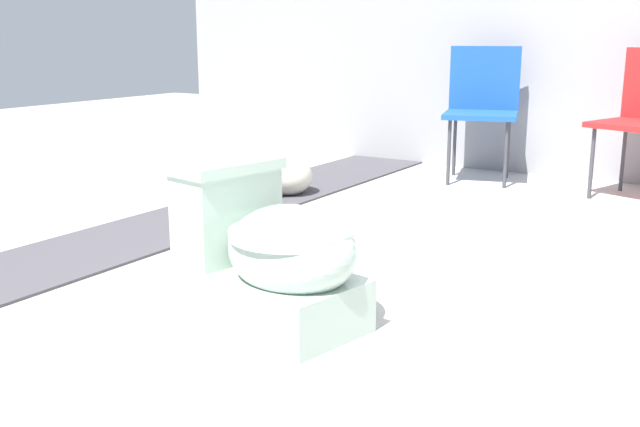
{
  "coord_description": "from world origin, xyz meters",
  "views": [
    {
      "loc": [
        1.29,
        -1.9,
        0.91
      ],
      "look_at": [
        -0.06,
        0.25,
        0.3
      ],
      "focal_mm": 42.0,
      "sensor_mm": 36.0,
      "label": 1
    }
  ],
  "objects_px": {
    "boulder_near": "(259,176)",
    "boulder_far": "(286,175)",
    "folding_chair_left": "(483,99)",
    "toilet": "(271,257)"
  },
  "relations": [
    {
      "from": "toilet",
      "to": "boulder_far",
      "type": "bearing_deg",
      "value": 134.68
    },
    {
      "from": "boulder_near",
      "to": "boulder_far",
      "type": "xyz_separation_m",
      "value": [
        0.1,
        0.12,
        -0.0
      ]
    },
    {
      "from": "toilet",
      "to": "boulder_far",
      "type": "relative_size",
      "value": 2.19
    },
    {
      "from": "boulder_far",
      "to": "folding_chair_left",
      "type": "bearing_deg",
      "value": 54.78
    },
    {
      "from": "folding_chair_left",
      "to": "boulder_near",
      "type": "bearing_deg",
      "value": -52.16
    },
    {
      "from": "folding_chair_left",
      "to": "boulder_near",
      "type": "distance_m",
      "value": 1.53
    },
    {
      "from": "boulder_near",
      "to": "toilet",
      "type": "bearing_deg",
      "value": -52.31
    },
    {
      "from": "toilet",
      "to": "folding_chair_left",
      "type": "height_order",
      "value": "folding_chair_left"
    },
    {
      "from": "folding_chair_left",
      "to": "boulder_far",
      "type": "height_order",
      "value": "folding_chair_left"
    },
    {
      "from": "boulder_far",
      "to": "boulder_near",
      "type": "bearing_deg",
      "value": -131.37
    }
  ]
}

